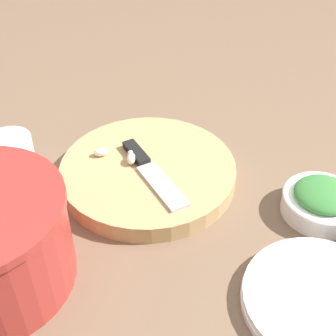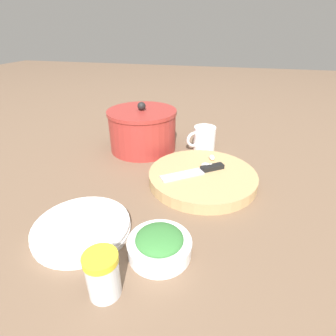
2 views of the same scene
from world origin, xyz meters
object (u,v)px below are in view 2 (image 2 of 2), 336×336
(garlic_cloves, at_px, (209,162))
(plate_stack, at_px, (82,228))
(coffee_mug, at_px, (204,138))
(chef_knife, at_px, (197,171))
(spice_jar, at_px, (103,275))
(stock_pot, at_px, (143,130))
(herb_bowl, at_px, (160,244))
(cutting_board, at_px, (202,177))

(garlic_cloves, distance_m, plate_stack, 0.40)
(coffee_mug, distance_m, plate_stack, 0.54)
(chef_knife, xyz_separation_m, plate_stack, (-0.26, 0.21, -0.03))
(spice_jar, bearing_deg, stock_pot, 12.41)
(coffee_mug, distance_m, stock_pot, 0.22)
(spice_jar, bearing_deg, herb_bowl, -32.55)
(garlic_cloves, xyz_separation_m, plate_stack, (-0.32, 0.24, -0.03))
(cutting_board, xyz_separation_m, plate_stack, (-0.27, 0.23, -0.01))
(stock_pot, bearing_deg, cutting_board, -127.30)
(cutting_board, distance_m, plate_stack, 0.35)
(plate_stack, bearing_deg, cutting_board, -40.27)
(herb_bowl, relative_size, stock_pot, 0.53)
(garlic_cloves, distance_m, spice_jar, 0.46)
(cutting_board, height_order, stock_pot, stock_pot)
(coffee_mug, bearing_deg, herb_bowl, 177.83)
(plate_stack, bearing_deg, chef_knife, -38.81)
(coffee_mug, bearing_deg, chef_knife, -177.31)
(garlic_cloves, bearing_deg, plate_stack, 143.19)
(chef_knife, bearing_deg, cutting_board, -109.18)
(spice_jar, distance_m, stock_pot, 0.59)
(cutting_board, relative_size, stock_pot, 1.27)
(spice_jar, xyz_separation_m, stock_pot, (0.58, 0.13, 0.03))
(garlic_cloves, bearing_deg, cutting_board, 167.05)
(garlic_cloves, relative_size, plate_stack, 0.38)
(cutting_board, distance_m, chef_knife, 0.03)
(herb_bowl, bearing_deg, plate_stack, 83.48)
(coffee_mug, relative_size, stock_pot, 0.41)
(cutting_board, relative_size, coffee_mug, 3.09)
(cutting_board, distance_m, herb_bowl, 0.29)
(herb_bowl, distance_m, spice_jar, 0.12)
(garlic_cloves, height_order, coffee_mug, coffee_mug)
(chef_knife, xyz_separation_m, coffee_mug, (0.24, 0.01, 0.01))
(herb_bowl, xyz_separation_m, spice_jar, (-0.10, 0.07, 0.02))
(herb_bowl, height_order, spice_jar, spice_jar)
(herb_bowl, relative_size, plate_stack, 0.60)
(spice_jar, bearing_deg, garlic_cloves, -15.61)
(garlic_cloves, bearing_deg, stock_pot, 62.43)
(plate_stack, height_order, stock_pot, stock_pot)
(garlic_cloves, bearing_deg, spice_jar, 164.39)
(chef_knife, xyz_separation_m, stock_pot, (0.19, 0.22, 0.04))
(chef_knife, height_order, spice_jar, spice_jar)
(garlic_cloves, height_order, spice_jar, spice_jar)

